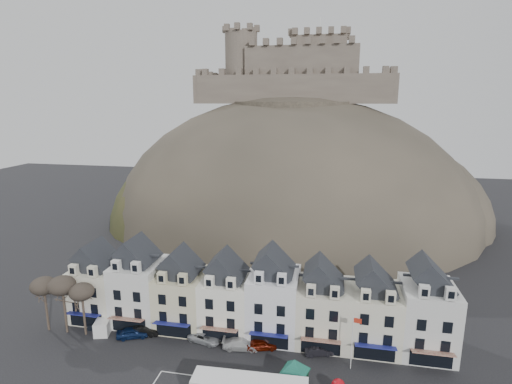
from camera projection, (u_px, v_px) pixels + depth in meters
townhouse_terrace at (251, 297)px, 56.97m from camera, size 54.40×9.35×11.80m
castle_hill at (295, 223)px, 108.63m from camera, size 100.00×76.00×68.00m
castle at (298, 72)px, 106.51m from camera, size 50.20×22.20×22.00m
tree_left_far at (43, 286)px, 56.78m from camera, size 3.61×3.61×8.24m
tree_left_mid at (62, 286)px, 56.15m from camera, size 3.78×3.78×8.64m
tree_left_near at (82, 292)px, 55.75m from camera, size 3.43×3.43×7.84m
bus_shelter at (295, 366)px, 45.81m from camera, size 5.68×5.68×3.76m
flagpole at (353, 339)px, 48.92m from camera, size 1.04×0.24×7.27m
white_van at (105, 324)px, 58.02m from camera, size 3.02×4.82×2.04m
car_navy at (133, 333)px, 56.26m from camera, size 4.72×3.26×1.49m
car_black at (143, 330)px, 56.88m from camera, size 4.69×2.26×1.48m
car_silver at (205, 337)px, 55.29m from camera, size 4.93×3.09×1.29m
car_white at (241, 344)px, 53.70m from camera, size 5.15×2.61×1.43m
car_maroon at (261, 344)px, 53.63m from camera, size 4.46×2.83×1.41m
car_charcoal at (319, 351)px, 52.39m from camera, size 3.96×2.32×1.23m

